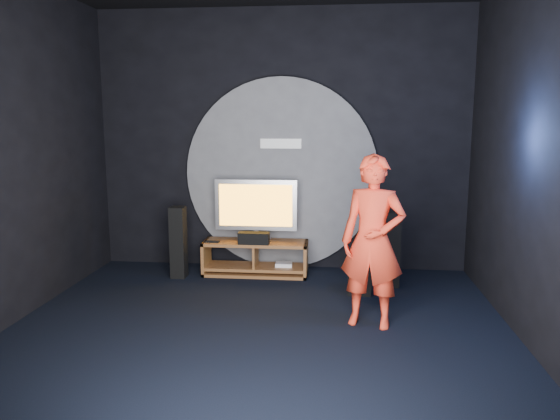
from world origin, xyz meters
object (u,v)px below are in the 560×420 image
Objects in this scene: tv at (256,207)px; tower_speaker_left at (178,242)px; subwoofer at (359,281)px; media_console at (256,260)px; tower_speaker_right at (392,249)px; player at (373,241)px.

tower_speaker_left is at bearing -163.33° from tv.
subwoofer is at bearing -10.64° from tower_speaker_left.
tv reaches higher than tower_speaker_left.
tower_speaker_left is (-0.98, -0.23, 0.27)m from media_console.
player reaches higher than tower_speaker_right.
subwoofer is at bearing 107.80° from player.
tv reaches higher than tower_speaker_right.
player is at bearing -49.38° from media_console.
tower_speaker_right is at bearing -10.62° from media_console.
tv is 1.16× the size of tower_speaker_left.
tv reaches higher than subwoofer.
subwoofer is 0.17× the size of player.
tv is at bearing 151.50° from subwoofer.
media_console is 1.48× the size of tower_speaker_right.
tv is 1.70m from subwoofer.
tower_speaker_left is 2.38m from subwoofer.
tv is at bearing 16.67° from tower_speaker_left.
media_console is at bearing 153.64° from subwoofer.
player is (-0.33, -1.32, 0.40)m from tower_speaker_right.
tower_speaker_right is 1.41m from player.
tower_speaker_right is 3.14× the size of subwoofer.
subwoofer is 1.22m from player.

